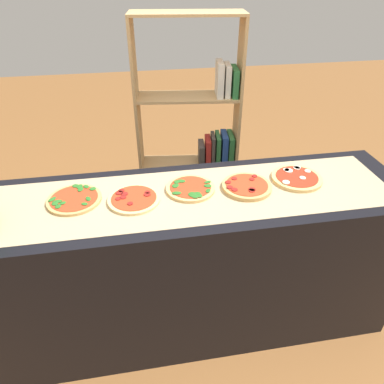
{
  "coord_description": "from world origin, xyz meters",
  "views": [
    {
      "loc": [
        -0.26,
        -1.5,
        1.98
      ],
      "look_at": [
        0.0,
        0.0,
        0.98
      ],
      "focal_mm": 33.68,
      "sensor_mm": 36.0,
      "label": 1
    }
  ],
  "objects_px": {
    "pizza_pepperoni_1": "(134,199)",
    "pizza_spinach_2": "(190,188)",
    "pizza_spinach_0": "(74,199)",
    "pizza_pepperoni_3": "(247,186)",
    "bookshelf": "(202,144)",
    "pizza_mozzarella_4": "(297,178)"
  },
  "relations": [
    {
      "from": "pizza_mozzarella_4",
      "to": "pizza_spinach_0",
      "type": "bearing_deg",
      "value": -179.8
    },
    {
      "from": "pizza_spinach_2",
      "to": "pizza_spinach_0",
      "type": "bearing_deg",
      "value": -179.98
    },
    {
      "from": "pizza_mozzarella_4",
      "to": "pizza_pepperoni_1",
      "type": "bearing_deg",
      "value": -176.65
    },
    {
      "from": "pizza_pepperoni_3",
      "to": "pizza_spinach_2",
      "type": "bearing_deg",
      "value": 173.2
    },
    {
      "from": "pizza_spinach_2",
      "to": "bookshelf",
      "type": "bearing_deg",
      "value": 75.56
    },
    {
      "from": "pizza_spinach_0",
      "to": "bookshelf",
      "type": "relative_size",
      "value": 0.16
    },
    {
      "from": "bookshelf",
      "to": "pizza_mozzarella_4",
      "type": "bearing_deg",
      "value": -71.09
    },
    {
      "from": "pizza_spinach_0",
      "to": "pizza_pepperoni_1",
      "type": "distance_m",
      "value": 0.3
    },
    {
      "from": "pizza_pepperoni_1",
      "to": "pizza_mozzarella_4",
      "type": "height_order",
      "value": "pizza_mozzarella_4"
    },
    {
      "from": "pizza_pepperoni_1",
      "to": "bookshelf",
      "type": "bearing_deg",
      "value": 62.01
    },
    {
      "from": "pizza_pepperoni_1",
      "to": "pizza_mozzarella_4",
      "type": "bearing_deg",
      "value": 3.35
    },
    {
      "from": "pizza_pepperoni_1",
      "to": "pizza_spinach_2",
      "type": "relative_size",
      "value": 1.02
    },
    {
      "from": "bookshelf",
      "to": "pizza_pepperoni_1",
      "type": "bearing_deg",
      "value": -117.99
    },
    {
      "from": "pizza_pepperoni_3",
      "to": "pizza_pepperoni_1",
      "type": "bearing_deg",
      "value": -178.75
    },
    {
      "from": "pizza_pepperoni_3",
      "to": "pizza_mozzarella_4",
      "type": "xyz_separation_m",
      "value": [
        0.29,
        0.04,
        -0.0
      ]
    },
    {
      "from": "pizza_spinach_2",
      "to": "bookshelf",
      "type": "relative_size",
      "value": 0.15
    },
    {
      "from": "pizza_spinach_2",
      "to": "pizza_mozzarella_4",
      "type": "distance_m",
      "value": 0.59
    },
    {
      "from": "pizza_mozzarella_4",
      "to": "pizza_spinach_2",
      "type": "bearing_deg",
      "value": -179.62
    },
    {
      "from": "pizza_pepperoni_1",
      "to": "pizza_spinach_2",
      "type": "height_order",
      "value": "pizza_spinach_2"
    },
    {
      "from": "pizza_pepperoni_3",
      "to": "pizza_spinach_0",
      "type": "bearing_deg",
      "value": 177.74
    },
    {
      "from": "bookshelf",
      "to": "pizza_spinach_2",
      "type": "bearing_deg",
      "value": -104.44
    },
    {
      "from": "pizza_pepperoni_1",
      "to": "pizza_pepperoni_3",
      "type": "xyz_separation_m",
      "value": [
        0.59,
        0.01,
        0.0
      ]
    }
  ]
}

